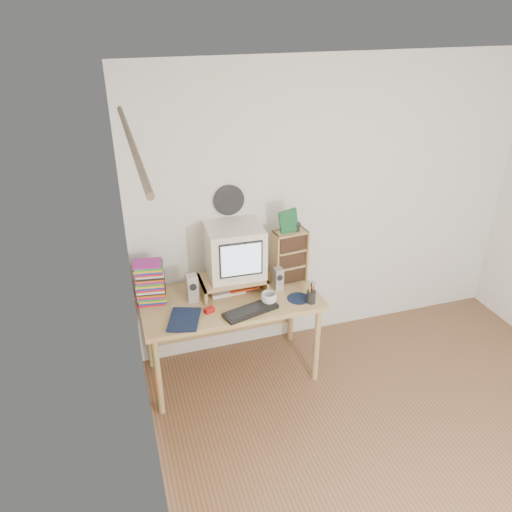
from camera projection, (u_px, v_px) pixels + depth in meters
floor at (431, 471)px, 3.39m from camera, size 3.50×3.50×0.00m
back_wall at (333, 207)px, 4.29m from camera, size 3.50×0.00×3.50m
left_wall at (154, 384)px, 2.35m from camera, size 0.00×3.50×3.50m
curtain at (152, 340)px, 2.81m from camera, size 0.00×2.20×2.20m
wall_disc at (229, 200)px, 3.94m from camera, size 0.25×0.02×0.25m
desk at (228, 308)px, 4.05m from camera, size 1.40×0.70×0.75m
monitor_riser at (233, 280)px, 3.99m from camera, size 0.52×0.30×0.12m
crt_monitor at (235, 251)px, 3.93m from camera, size 0.45×0.45×0.41m
speaker_left at (192, 288)px, 3.85m from camera, size 0.09×0.09×0.22m
speaker_right at (278, 279)px, 4.02m from camera, size 0.08×0.08×0.19m
keyboard at (251, 311)px, 3.75m from camera, size 0.45×0.25×0.03m
dvd_stack at (151, 285)px, 3.81m from camera, size 0.23×0.18×0.30m
cd_rack at (289, 256)px, 4.07m from camera, size 0.28×0.17×0.45m
mug at (269, 299)px, 3.83m from camera, size 0.16×0.16×0.10m
diary at (169, 318)px, 3.65m from camera, size 0.32×0.27×0.05m
mousepad at (298, 298)px, 3.92m from camera, size 0.23×0.23×0.00m
pen_cup at (311, 295)px, 3.84m from camera, size 0.08×0.08×0.14m
papers at (232, 287)px, 4.04m from camera, size 0.28×0.21×0.04m
red_box at (209, 310)px, 3.75m from camera, size 0.09×0.07×0.04m
game_box at (288, 221)px, 3.91m from camera, size 0.15×0.05×0.19m
webcam at (298, 226)px, 3.96m from camera, size 0.05×0.05×0.08m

